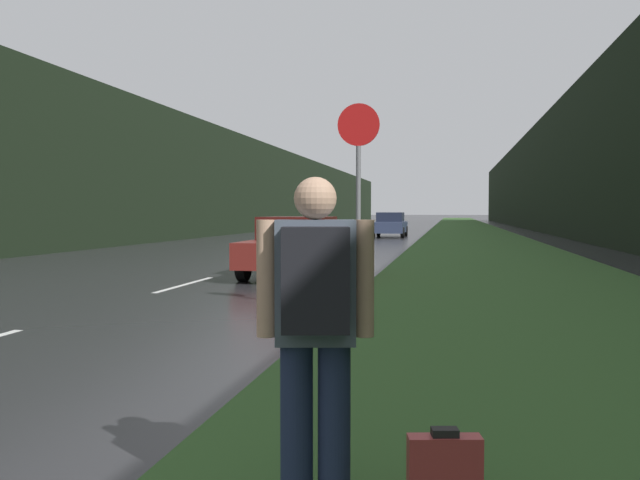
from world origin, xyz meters
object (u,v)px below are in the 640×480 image
object	(u,v)px
suitcase	(444,473)
car_passing_near	(296,246)
car_passing_far	(390,225)
stop_sign	(358,190)
hitchhiker_with_backpack	(315,322)

from	to	relation	value
suitcase	car_passing_near	size ratio (longest dim) A/B	0.10
car_passing_far	suitcase	bearing A→B (deg)	95.50
stop_sign	car_passing_far	world-z (taller)	stop_sign
stop_sign	car_passing_near	world-z (taller)	stop_sign
car_passing_near	car_passing_far	size ratio (longest dim) A/B	0.91
car_passing_far	hitchhiker_with_backpack	bearing A→B (deg)	94.51
suitcase	hitchhiker_with_backpack	bearing A→B (deg)	-177.63
car_passing_near	car_passing_far	distance (m)	24.69
hitchhiker_with_backpack	car_passing_far	size ratio (longest dim) A/B	0.36
hitchhiker_with_backpack	suitcase	xyz separation A→B (m)	(0.63, 0.16, -0.77)
stop_sign	hitchhiker_with_backpack	world-z (taller)	stop_sign
stop_sign	hitchhiker_with_backpack	bearing A→B (deg)	-84.09
hitchhiker_with_backpack	car_passing_near	distance (m)	12.53
car_passing_far	stop_sign	bearing A→B (deg)	94.21
stop_sign	car_passing_near	xyz separation A→B (m)	(-2.24, 5.69, -1.12)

